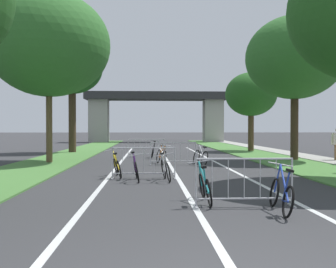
{
  "coord_description": "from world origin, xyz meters",
  "views": [
    {
      "loc": [
        -0.99,
        -3.77,
        1.68
      ],
      "look_at": [
        0.4,
        23.55,
        1.27
      ],
      "focal_mm": 41.67,
      "sensor_mm": 36.0,
      "label": 1
    }
  ],
  "objects": [
    {
      "name": "grass_verge_right",
      "position": [
        5.8,
        21.43,
        0.03
      ],
      "size": [
        3.05,
        52.38,
        0.05
      ],
      "primitive_type": "cube",
      "color": "#477A38",
      "rests_on": "ground"
    },
    {
      "name": "crowd_barrier_third",
      "position": [
        0.14,
        13.95,
        0.52
      ],
      "size": [
        2.14,
        0.46,
        1.05
      ],
      "rotation": [
        0.0,
        0.0,
        0.01
      ],
      "color": "#ADADB2",
      "rests_on": "ground"
    },
    {
      "name": "sidewalk_path_right",
      "position": [
        8.15,
        21.43,
        0.04
      ],
      "size": [
        1.65,
        52.38,
        0.08
      ],
      "primitive_type": "cube",
      "color": "#9E9B93",
      "rests_on": "ground"
    },
    {
      "name": "tree_left_pine_near",
      "position": [
        -6.18,
        23.14,
        5.74
      ],
      "size": [
        4.14,
        4.14,
        7.56
      ],
      "color": "#3D2D1E",
      "rests_on": "ground"
    },
    {
      "name": "lane_stripe_center",
      "position": [
        0.0,
        15.15,
        0.0
      ],
      "size": [
        0.14,
        30.3,
        0.01
      ],
      "primitive_type": "cube",
      "color": "silver",
      "rests_on": "ground"
    },
    {
      "name": "tree_right_maple_mid",
      "position": [
        6.45,
        24.12,
        4.11
      ],
      "size": [
        3.72,
        3.72,
        5.72
      ],
      "color": "#4C3823",
      "rests_on": "ground"
    },
    {
      "name": "crowd_barrier_fourth",
      "position": [
        -1.11,
        18.72,
        0.52
      ],
      "size": [
        2.14,
        0.45,
        1.05
      ],
      "rotation": [
        0.0,
        0.0,
        -0.0
      ],
      "color": "#ADADB2",
      "rests_on": "ground"
    },
    {
      "name": "crowd_barrier_nearest",
      "position": [
        1.05,
        4.42,
        0.52
      ],
      "size": [
        2.13,
        0.44,
        1.05
      ],
      "rotation": [
        0.0,
        0.0,
        0.0
      ],
      "color": "#ADADB2",
      "rests_on": "ground"
    },
    {
      "name": "bicycle_yellow_7",
      "position": [
        -2.06,
        9.69,
        0.36
      ],
      "size": [
        0.72,
        1.58,
        0.99
      ],
      "rotation": [
        0.0,
        0.0,
        0.2
      ],
      "color": "black",
      "rests_on": "ground"
    },
    {
      "name": "bicycle_purple_4",
      "position": [
        -1.39,
        8.73,
        0.37
      ],
      "size": [
        0.44,
        1.71,
        0.92
      ],
      "rotation": [
        0.0,
        0.0,
        3.23
      ],
      "color": "black",
      "rests_on": "ground"
    },
    {
      "name": "lane_stripe_left_lane",
      "position": [
        -2.35,
        15.15,
        0.0
      ],
      "size": [
        0.14,
        30.3,
        0.01
      ],
      "primitive_type": "cube",
      "color": "silver",
      "rests_on": "ground"
    },
    {
      "name": "tree_left_cypress_far",
      "position": [
        -5.76,
        15.24,
        5.68
      ],
      "size": [
        5.87,
        5.87,
        8.18
      ],
      "color": "brown",
      "rests_on": "ground"
    },
    {
      "name": "grass_verge_left",
      "position": [
        -5.8,
        21.43,
        0.03
      ],
      "size": [
        3.05,
        52.38,
        0.05
      ],
      "primitive_type": "cube",
      "color": "#477A38",
      "rests_on": "ground"
    },
    {
      "name": "tree_right_pine_far",
      "position": [
        6.6,
        16.08,
        5.32
      ],
      "size": [
        5.06,
        5.06,
        7.49
      ],
      "color": "#3D2D1E",
      "rests_on": "ground"
    },
    {
      "name": "lane_stripe_right_lane",
      "position": [
        2.35,
        15.15,
        0.0
      ],
      "size": [
        0.14,
        30.3,
        0.01
      ],
      "primitive_type": "cube",
      "color": "silver",
      "rests_on": "ground"
    },
    {
      "name": "bicycle_black_0",
      "position": [
        -0.72,
        18.24,
        0.38
      ],
      "size": [
        0.54,
        1.75,
        1.01
      ],
      "rotation": [
        0.0,
        0.0,
        -0.06
      ],
      "color": "black",
      "rests_on": "ground"
    },
    {
      "name": "bicycle_silver_1",
      "position": [
        1.36,
        13.59,
        0.38
      ],
      "size": [
        0.59,
        1.71,
        0.97
      ],
      "rotation": [
        0.0,
        0.0,
        0.24
      ],
      "color": "black",
      "rests_on": "ground"
    },
    {
      "name": "bicycle_orange_3",
      "position": [
        -0.38,
        14.53,
        0.37
      ],
      "size": [
        0.7,
        1.7,
        0.95
      ],
      "rotation": [
        0.0,
        0.0,
        3.35
      ],
      "color": "black",
      "rests_on": "ground"
    },
    {
      "name": "bicycle_white_2",
      "position": [
        -0.44,
        8.71,
        0.37
      ],
      "size": [
        0.52,
        1.62,
        0.92
      ],
      "rotation": [
        0.0,
        0.0,
        3.25
      ],
      "color": "black",
      "rests_on": "ground"
    },
    {
      "name": "crowd_barrier_second",
      "position": [
        -1.14,
        9.19,
        0.52
      ],
      "size": [
        2.15,
        0.5,
        1.05
      ],
      "rotation": [
        0.0,
        0.0,
        -0.03
      ],
      "color": "#ADADB2",
      "rests_on": "ground"
    },
    {
      "name": "bicycle_blue_5",
      "position": [
        1.66,
        3.86,
        0.36
      ],
      "size": [
        0.57,
        1.71,
        0.98
      ],
      "rotation": [
        0.0,
        0.0,
        -0.09
      ],
      "color": "black",
      "rests_on": "ground"
    },
    {
      "name": "overpass_bridge",
      "position": [
        0.0,
        43.29,
        4.02
      ],
      "size": [
        16.93,
        3.52,
        5.99
      ],
      "color": "#2D2D30",
      "rests_on": "ground"
    },
    {
      "name": "bicycle_teal_6",
      "position": [
        0.28,
        4.91,
        0.35
      ],
      "size": [
        0.55,
        1.65,
        0.94
      ],
      "rotation": [
        0.0,
        0.0,
        0.0
      ],
      "color": "black",
      "rests_on": "ground"
    }
  ]
}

